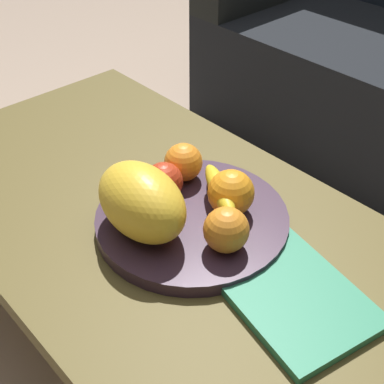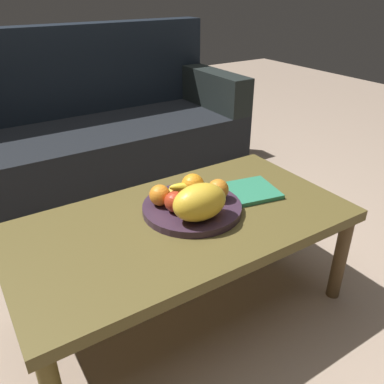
{
  "view_description": "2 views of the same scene",
  "coord_description": "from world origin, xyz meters",
  "views": [
    {
      "loc": [
        0.59,
        -0.46,
        1.03
      ],
      "look_at": [
        0.06,
        0.03,
        0.47
      ],
      "focal_mm": 49.34,
      "sensor_mm": 36.0,
      "label": 1
    },
    {
      "loc": [
        -0.59,
        -0.97,
        1.11
      ],
      "look_at": [
        0.06,
        0.03,
        0.47
      ],
      "focal_mm": 37.01,
      "sensor_mm": 36.0,
      "label": 2
    }
  ],
  "objects": [
    {
      "name": "magazine",
      "position": [
        0.29,
        0.03,
        0.41
      ],
      "size": [
        0.28,
        0.23,
        0.02
      ],
      "primitive_type": "cube",
      "rotation": [
        0.0,
        0.0,
        -0.2
      ],
      "color": "#308660",
      "rests_on": "coffee_table"
    },
    {
      "name": "orange_right",
      "position": [
        0.16,
        0.01,
        0.46
      ],
      "size": [
        0.08,
        0.08,
        0.08
      ],
      "primitive_type": "sphere",
      "color": "orange",
      "rests_on": "fruit_bowl"
    },
    {
      "name": "orange_front",
      "position": [
        -0.04,
        0.09,
        0.46
      ],
      "size": [
        0.07,
        0.07,
        0.07
      ],
      "primitive_type": "sphere",
      "color": "orange",
      "rests_on": "fruit_bowl"
    },
    {
      "name": "apple_front",
      "position": [
        -0.01,
        0.02,
        0.46
      ],
      "size": [
        0.07,
        0.07,
        0.07
      ],
      "primitive_type": "sphere",
      "color": "#B9351C",
      "rests_on": "fruit_bowl"
    },
    {
      "name": "banana_bunch",
      "position": [
        0.07,
        0.08,
        0.45
      ],
      "size": [
        0.16,
        0.13,
        0.06
      ],
      "color": "yellow",
      "rests_on": "fruit_bowl"
    },
    {
      "name": "coffee_table",
      "position": [
        0.0,
        0.0,
        0.36
      ],
      "size": [
        1.15,
        0.61,
        0.4
      ],
      "color": "brown",
      "rests_on": "ground_plane"
    },
    {
      "name": "orange_left",
      "position": [
        0.1,
        0.08,
        0.46
      ],
      "size": [
        0.08,
        0.08,
        0.08
      ],
      "primitive_type": "sphere",
      "color": "orange",
      "rests_on": "fruit_bowl"
    },
    {
      "name": "fruit_bowl",
      "position": [
        0.06,
        0.03,
        0.41
      ],
      "size": [
        0.35,
        0.35,
        0.03
      ],
      "primitive_type": "cylinder",
      "color": "#3A2638",
      "rests_on": "coffee_table"
    },
    {
      "name": "melon_large_front",
      "position": [
        0.03,
        -0.06,
        0.48
      ],
      "size": [
        0.19,
        0.13,
        0.12
      ],
      "primitive_type": "ellipsoid",
      "rotation": [
        0.0,
        0.0,
        -0.06
      ],
      "color": "yellow",
      "rests_on": "fruit_bowl"
    },
    {
      "name": "ground_plane",
      "position": [
        0.0,
        0.0,
        0.0
      ],
      "size": [
        8.0,
        8.0,
        0.0
      ],
      "primitive_type": "plane",
      "color": "tan"
    }
  ]
}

